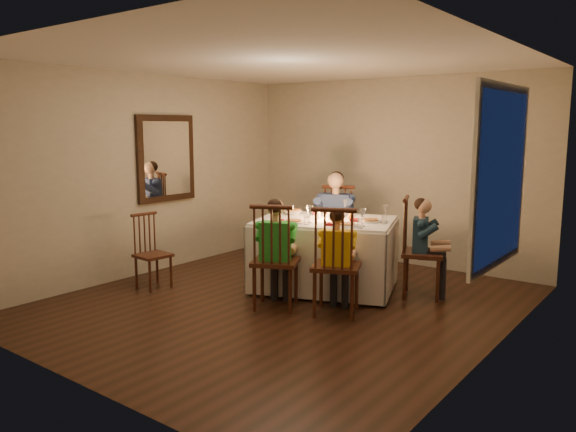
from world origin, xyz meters
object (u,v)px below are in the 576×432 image
Objects in this scene: adult at (334,271)px; child_teal at (421,296)px; child_yellow at (336,314)px; chair_near_right at (336,314)px; child_green at (276,307)px; serving_bowl at (293,212)px; chair_end at (421,296)px; chair_near_left at (276,307)px; dining_table at (325,240)px; chair_adult at (334,271)px; chair_extra at (154,287)px.

child_teal is at bearing -36.10° from adult.
child_yellow is (0.96, -1.48, 0.00)m from adult.
chair_near_right is 0.00m from child_yellow.
chair_near_right is 0.97× the size of child_green.
adult is 6.12× the size of serving_bowl.
chair_end is at bearing 11.81° from serving_bowl.
adult is (-0.33, 1.69, 0.00)m from chair_near_left.
dining_table is at bearing -8.24° from serving_bowl.
child_teal is at bearing -36.10° from chair_adult.
child_green reaches higher than child_yellow.
chair_near_left is 0.85× the size of adult.
child_green is at bearing -100.38° from chair_adult.
adult is (0.00, 0.00, 0.00)m from chair_adult.
chair_end reaches higher than child_yellow.
chair_near_right is 5.23× the size of serving_bowl.
serving_bowl is at bearing -125.69° from chair_adult.
serving_bowl is at bearing -57.74° from child_yellow.
child_green reaches higher than chair_extra.
chair_adult is 1.00× the size of chair_near_left.
child_teal is at bearing -155.62° from child_green.
serving_bowl is at bearing 151.57° from dining_table.
dining_table is 1.67× the size of chair_near_left.
chair_end is 1.45m from adult.
chair_near_right is 1.03× the size of child_yellow.
child_green is at bearing 119.03° from chair_end.
serving_bowl reaches higher than chair_end.
chair_near_right is 1.77m from adult.
chair_adult is 1.27× the size of chair_extra.
child_yellow is at bearing -78.55° from chair_adult.
chair_adult reaches higher than child_teal.
chair_near_right is 1.20m from child_teal.
adult is at bearing 53.41° from child_teal.
child_yellow is (0.61, -0.71, -0.60)m from dining_table.
chair_near_left is 1.03× the size of child_yellow.
chair_extra is 3.16m from child_teal.
child_green is (0.00, 0.00, 0.00)m from chair_near_left.
dining_table is 8.73× the size of serving_bowl.
adult is 1.18× the size of child_teal.
child_yellow is at bearing -78.55° from adult.
child_green is (1.64, 0.29, 0.00)m from chair_extra.
chair_end is 0.85× the size of adult.
chair_near_left is at bearing 119.03° from child_teal.
child_green is 1.70m from child_teal.
child_teal is at bearing -134.91° from chair_near_right.
adult is at bearing -105.52° from chair_near_left.
chair_near_right is 1.63m from serving_bowl.
chair_end is at bearing -155.62° from child_green.
chair_extra is 1.92m from serving_bowl.
chair_adult is 1.72m from chair_near_left.
dining_table reaches higher than chair_near_left.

